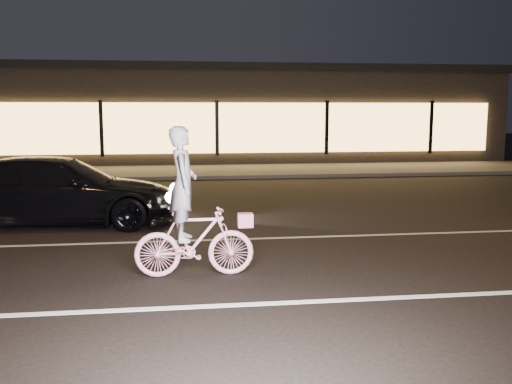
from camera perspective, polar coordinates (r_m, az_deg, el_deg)
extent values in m
plane|color=black|center=(8.52, 2.90, -7.65)|extent=(90.00, 90.00, 0.00)
cube|color=silver|center=(7.12, 5.16, -10.88)|extent=(60.00, 0.12, 0.01)
cube|color=gray|center=(10.43, 0.88, -4.65)|extent=(60.00, 0.10, 0.01)
cube|color=#383533|center=(21.23, -3.56, 2.09)|extent=(30.00, 4.00, 0.12)
cube|color=black|center=(27.10, -4.53, 7.52)|extent=(25.00, 8.00, 4.00)
cube|color=black|center=(27.15, -4.58, 11.85)|extent=(25.40, 8.40, 0.30)
cube|color=#FBB858|center=(23.02, -3.94, 6.41)|extent=(23.00, 0.15, 2.00)
cube|color=black|center=(23.08, -15.21, 6.14)|extent=(0.15, 0.08, 2.20)
cube|color=black|center=(22.94, -3.92, 6.40)|extent=(0.15, 0.08, 2.20)
cube|color=black|center=(23.67, 7.08, 6.41)|extent=(0.15, 0.08, 2.20)
cube|color=black|center=(25.19, 17.09, 6.22)|extent=(0.15, 0.08, 2.20)
imported|color=#FF3E8A|center=(8.05, -6.19, -4.93)|extent=(1.68, 0.47, 1.01)
imported|color=white|center=(7.91, -7.32, 0.82)|extent=(0.38, 0.58, 1.58)
cube|color=#D74D81|center=(8.04, -1.08, -2.83)|extent=(0.21, 0.17, 0.19)
imported|color=black|center=(12.24, -19.03, 0.09)|extent=(4.87, 2.19, 1.38)
sphere|color=#FFF2BF|center=(12.52, -8.11, 0.37)|extent=(0.23, 0.23, 0.23)
sphere|color=#FFF2BF|center=(11.26, -8.48, -0.51)|extent=(0.23, 0.23, 0.23)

